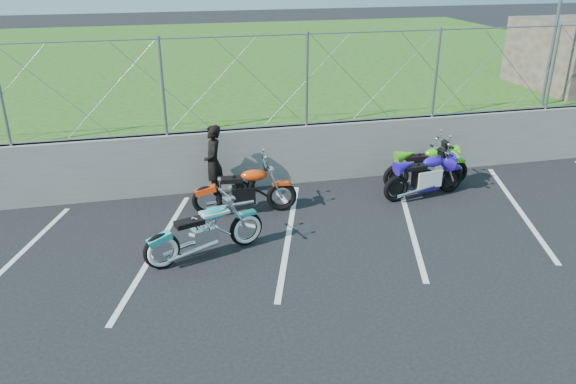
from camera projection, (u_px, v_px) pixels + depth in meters
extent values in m
plane|color=black|center=(303.00, 261.00, 9.45)|extent=(90.00, 90.00, 0.00)
cube|color=slate|center=(262.00, 157.00, 12.33)|extent=(30.00, 0.22, 1.30)
cube|color=#265316|center=(211.00, 71.00, 21.27)|extent=(30.00, 20.00, 1.30)
cylinder|color=gray|center=(260.00, 35.00, 11.30)|extent=(28.00, 0.03, 0.03)
cylinder|color=gray|center=(262.00, 126.00, 12.05)|extent=(28.00, 0.03, 0.03)
cylinder|color=gray|center=(553.00, 43.00, 13.39)|extent=(0.08, 0.08, 3.00)
cube|color=silver|center=(8.00, 265.00, 9.31)|extent=(1.49, 4.31, 0.01)
cube|color=silver|center=(156.00, 249.00, 9.83)|extent=(1.49, 4.31, 0.01)
cube|color=silver|center=(289.00, 234.00, 10.34)|extent=(1.49, 4.31, 0.01)
cube|color=silver|center=(409.00, 221.00, 10.86)|extent=(1.49, 4.31, 0.01)
cube|color=silver|center=(518.00, 209.00, 11.38)|extent=(1.49, 4.31, 0.01)
torus|color=black|center=(162.00, 251.00, 9.13)|extent=(0.63, 0.29, 0.63)
torus|color=black|center=(246.00, 229.00, 9.87)|extent=(0.63, 0.29, 0.63)
cube|color=silver|center=(204.00, 236.00, 9.46)|extent=(0.50, 0.39, 0.32)
ellipsoid|color=teal|center=(214.00, 213.00, 9.41)|extent=(0.55, 0.37, 0.22)
cube|color=black|center=(189.00, 223.00, 9.22)|extent=(0.52, 0.36, 0.09)
cube|color=teal|center=(246.00, 214.00, 9.75)|extent=(0.39, 0.25, 0.06)
cylinder|color=silver|center=(225.00, 194.00, 9.40)|extent=(0.23, 0.66, 0.03)
torus|color=black|center=(207.00, 200.00, 11.02)|extent=(0.62, 0.17, 0.61)
torus|color=black|center=(282.00, 196.00, 11.20)|extent=(0.62, 0.17, 0.61)
cube|color=black|center=(244.00, 194.00, 11.07)|extent=(0.48, 0.32, 0.33)
ellipsoid|color=#E93C0D|center=(254.00, 175.00, 10.94)|extent=(0.54, 0.29, 0.23)
cube|color=black|center=(230.00, 180.00, 10.91)|extent=(0.51, 0.28, 0.09)
cube|color=#E93C0D|center=(282.00, 183.00, 11.09)|extent=(0.39, 0.18, 0.06)
cylinder|color=silver|center=(265.00, 163.00, 10.88)|extent=(0.10, 0.71, 0.03)
torus|color=black|center=(396.00, 177.00, 12.20)|extent=(0.59, 0.13, 0.59)
torus|color=black|center=(455.00, 172.00, 12.46)|extent=(0.59, 0.13, 0.59)
cube|color=black|center=(425.00, 171.00, 12.29)|extent=(0.46, 0.29, 0.33)
ellipsoid|color=#4CBF17|center=(436.00, 153.00, 12.17)|extent=(0.52, 0.25, 0.23)
cube|color=black|center=(416.00, 157.00, 12.11)|extent=(0.50, 0.25, 0.09)
cube|color=#4CBF17|center=(456.00, 161.00, 12.35)|extent=(0.38, 0.16, 0.06)
cylinder|color=silver|center=(445.00, 142.00, 12.11)|extent=(0.05, 0.71, 0.03)
torus|color=black|center=(396.00, 189.00, 11.61)|extent=(0.58, 0.19, 0.58)
torus|color=black|center=(450.00, 180.00, 12.08)|extent=(0.58, 0.19, 0.58)
cube|color=black|center=(423.00, 180.00, 11.80)|extent=(0.48, 0.33, 0.33)
ellipsoid|color=#2912AF|center=(434.00, 162.00, 11.72)|extent=(0.53, 0.30, 0.22)
cube|color=black|center=(415.00, 167.00, 11.59)|extent=(0.51, 0.30, 0.09)
cube|color=#2912AF|center=(452.00, 168.00, 11.97)|extent=(0.38, 0.19, 0.06)
cylinder|color=silver|center=(441.00, 150.00, 11.69)|extent=(0.13, 0.69, 0.03)
imported|color=black|center=(213.00, 163.00, 11.56)|extent=(0.40, 0.59, 1.59)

